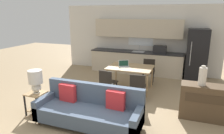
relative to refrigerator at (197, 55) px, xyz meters
name	(u,v)px	position (x,y,z in m)	size (l,w,h in m)	color
ground_plane	(88,126)	(-2.25, -4.22, -0.93)	(20.00, 20.00, 0.00)	#9E8460
wall_back	(138,39)	(-2.25, 0.41, 0.43)	(6.40, 0.07, 2.70)	silver
kitchen_counter	(137,53)	(-2.24, 0.10, -0.08)	(3.70, 0.65, 2.15)	beige
refrigerator	(197,55)	(0.00, 0.00, 0.00)	(0.71, 0.74, 1.85)	black
dining_table	(130,69)	(-1.97, -1.81, -0.24)	(1.37, 1.00, 0.75)	tan
couch	(90,110)	(-2.24, -4.14, -0.59)	(2.29, 0.80, 0.87)	#3D2D1E
side_table	(37,100)	(-3.66, -4.15, -0.57)	(0.41, 0.41, 0.55)	tan
table_lamp	(36,80)	(-3.63, -4.14, -0.05)	(0.32, 0.32, 0.55)	silver
credenza	(204,102)	(0.11, -3.00, -0.52)	(1.06, 0.45, 0.82)	brown
vase	(203,76)	(0.01, -3.02, 0.10)	(0.17, 0.17, 0.45)	beige
dining_chair_far_right	(149,70)	(-1.54, -0.95, -0.46)	(0.46, 0.46, 0.82)	black
dining_chair_near_right	(138,86)	(-1.52, -2.68, -0.46)	(0.47, 0.47, 0.82)	black
dining_chair_near_left	(108,82)	(-2.42, -2.62, -0.46)	(0.48, 0.48, 0.82)	black
laptop	(124,65)	(-2.16, -1.87, -0.13)	(0.40, 0.37, 0.20)	#B7BABC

